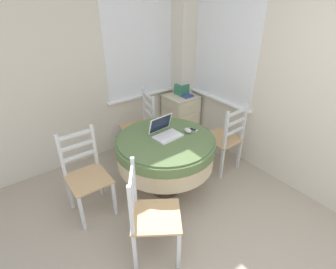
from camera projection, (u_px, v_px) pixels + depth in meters
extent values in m
cube|color=beige|center=(57.00, 75.00, 3.19)|extent=(4.00, 0.06, 2.55)
cube|color=white|center=(140.00, 46.00, 3.67)|extent=(1.10, 0.01, 1.42)
cube|color=white|center=(143.00, 95.00, 4.01)|extent=(1.18, 0.07, 0.02)
cube|color=beige|center=(334.00, 94.00, 2.62)|extent=(0.06, 4.61, 2.55)
cube|color=white|center=(224.00, 49.00, 3.52)|extent=(0.01, 1.10, 1.42)
cube|color=white|center=(218.00, 99.00, 3.86)|extent=(0.07, 1.18, 0.02)
cube|color=beige|center=(183.00, 57.00, 4.04)|extent=(0.28, 0.28, 2.55)
cylinder|color=#4C3D2D|center=(166.00, 188.00, 3.29)|extent=(0.36, 0.36, 0.03)
cylinder|color=#4C3D2D|center=(165.00, 164.00, 3.11)|extent=(0.11, 0.11, 0.69)
cylinder|color=beige|center=(165.00, 151.00, 3.02)|extent=(1.11, 1.11, 0.31)
cylinder|color=#567042|center=(165.00, 144.00, 2.97)|extent=(1.14, 1.14, 0.11)
cylinder|color=#567042|center=(165.00, 139.00, 2.94)|extent=(1.08, 1.08, 0.02)
cube|color=white|center=(168.00, 136.00, 2.95)|extent=(0.32, 0.23, 0.02)
cube|color=silver|center=(167.00, 135.00, 2.96)|extent=(0.28, 0.15, 0.00)
cube|color=white|center=(160.00, 124.00, 2.99)|extent=(0.31, 0.09, 0.20)
cube|color=#192338|center=(161.00, 124.00, 2.98)|extent=(0.28, 0.08, 0.18)
ellipsoid|color=silver|center=(188.00, 130.00, 3.04)|extent=(0.07, 0.10, 0.05)
cube|color=#B2B7BC|center=(193.00, 130.00, 3.10)|extent=(0.09, 0.13, 0.01)
cube|color=black|center=(193.00, 129.00, 3.10)|extent=(0.07, 0.09, 0.00)
cube|color=tan|center=(137.00, 128.00, 3.75)|extent=(0.50, 0.49, 0.02)
cube|color=silver|center=(122.00, 139.00, 3.94)|extent=(0.04, 0.04, 0.44)
cube|color=silver|center=(129.00, 150.00, 3.66)|extent=(0.04, 0.04, 0.44)
cube|color=silver|center=(146.00, 133.00, 4.08)|extent=(0.04, 0.04, 0.44)
cube|color=silver|center=(154.00, 144.00, 3.80)|extent=(0.04, 0.04, 0.44)
cube|color=silver|center=(144.00, 104.00, 3.84)|extent=(0.04, 0.04, 0.50)
cube|color=silver|center=(153.00, 114.00, 3.56)|extent=(0.04, 0.04, 0.50)
cube|color=silver|center=(148.00, 96.00, 3.61)|extent=(0.09, 0.36, 0.04)
cube|color=silver|center=(148.00, 105.00, 3.67)|extent=(0.09, 0.36, 0.04)
cube|color=silver|center=(149.00, 113.00, 3.73)|extent=(0.09, 0.36, 0.04)
cube|color=tan|center=(221.00, 138.00, 3.49)|extent=(0.43, 0.45, 0.02)
cube|color=silver|center=(218.00, 143.00, 3.83)|extent=(0.04, 0.04, 0.44)
cube|color=silver|center=(201.00, 151.00, 3.63)|extent=(0.04, 0.04, 0.44)
cube|color=silver|center=(239.00, 154.00, 3.58)|extent=(0.04, 0.04, 0.44)
cube|color=silver|center=(222.00, 164.00, 3.38)|extent=(0.04, 0.04, 0.44)
cube|color=silver|center=(244.00, 122.00, 3.33)|extent=(0.03, 0.03, 0.50)
cube|color=silver|center=(226.00, 131.00, 3.14)|extent=(0.03, 0.03, 0.50)
cube|color=silver|center=(237.00, 112.00, 3.14)|extent=(0.36, 0.04, 0.04)
cube|color=silver|center=(236.00, 122.00, 3.21)|extent=(0.36, 0.04, 0.04)
cube|color=silver|center=(235.00, 131.00, 3.27)|extent=(0.36, 0.04, 0.04)
cube|color=tan|center=(156.00, 216.00, 2.30)|extent=(0.59, 0.58, 0.02)
cube|color=silver|center=(179.00, 250.00, 2.27)|extent=(0.05, 0.05, 0.44)
cube|color=silver|center=(176.00, 219.00, 2.58)|extent=(0.05, 0.05, 0.44)
cube|color=silver|center=(135.00, 252.00, 2.25)|extent=(0.05, 0.05, 0.44)
cube|color=silver|center=(137.00, 220.00, 2.56)|extent=(0.05, 0.05, 0.44)
cube|color=silver|center=(131.00, 211.00, 2.01)|extent=(0.04, 0.04, 0.50)
cube|color=silver|center=(134.00, 181.00, 2.32)|extent=(0.04, 0.04, 0.50)
cube|color=silver|center=(131.00, 177.00, 2.07)|extent=(0.22, 0.31, 0.04)
cube|color=silver|center=(132.00, 189.00, 2.14)|extent=(0.22, 0.31, 0.04)
cube|color=silver|center=(133.00, 201.00, 2.20)|extent=(0.22, 0.31, 0.04)
cube|color=tan|center=(88.00, 179.00, 2.75)|extent=(0.41, 0.43, 0.02)
cube|color=silver|center=(82.00, 213.00, 2.64)|extent=(0.03, 0.03, 0.44)
cube|color=silver|center=(114.00, 198.00, 2.82)|extent=(0.03, 0.03, 0.44)
cube|color=silver|center=(70.00, 193.00, 2.91)|extent=(0.03, 0.03, 0.44)
cube|color=silver|center=(100.00, 180.00, 3.09)|extent=(0.03, 0.03, 0.44)
cube|color=silver|center=(61.00, 156.00, 2.66)|extent=(0.03, 0.03, 0.50)
cube|color=silver|center=(94.00, 145.00, 2.85)|extent=(0.03, 0.03, 0.50)
cube|color=silver|center=(75.00, 135.00, 2.66)|extent=(0.36, 0.02, 0.04)
cube|color=silver|center=(77.00, 146.00, 2.73)|extent=(0.36, 0.02, 0.04)
cube|color=silver|center=(79.00, 156.00, 2.79)|extent=(0.36, 0.02, 0.04)
cube|color=beige|center=(181.00, 116.00, 4.34)|extent=(0.46, 0.45, 0.69)
cube|color=beige|center=(181.00, 96.00, 4.17)|extent=(0.49, 0.47, 0.02)
cube|color=beige|center=(190.00, 108.00, 4.07)|extent=(0.41, 0.01, 0.20)
sphere|color=olive|center=(190.00, 108.00, 4.06)|extent=(0.02, 0.02, 0.02)
cube|color=beige|center=(190.00, 121.00, 4.18)|extent=(0.41, 0.01, 0.20)
sphere|color=olive|center=(190.00, 121.00, 4.18)|extent=(0.02, 0.02, 0.02)
cube|color=beige|center=(189.00, 133.00, 4.30)|extent=(0.41, 0.01, 0.20)
sphere|color=olive|center=(189.00, 134.00, 4.29)|extent=(0.02, 0.02, 0.02)
cube|color=#387A5B|center=(182.00, 89.00, 4.17)|extent=(0.18, 0.17, 0.16)
cube|color=#33478C|center=(186.00, 95.00, 4.13)|extent=(0.17, 0.21, 0.02)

